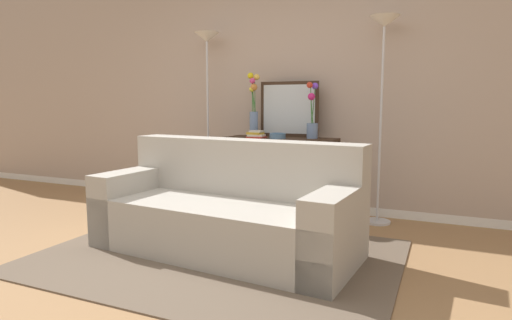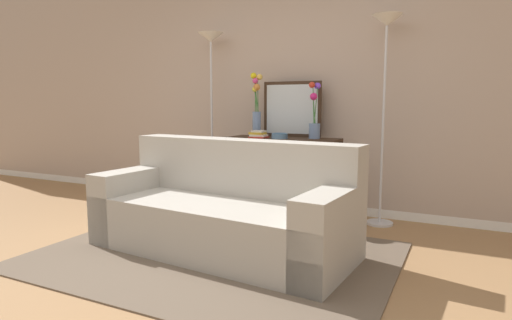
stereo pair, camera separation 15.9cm
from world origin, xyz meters
TOP-DOWN VIEW (x-y plane):
  - ground_plane at (0.00, 0.00)m, footprint 16.00×16.00m
  - back_wall at (0.00, 2.35)m, footprint 12.00×0.15m
  - area_rug at (0.12, 0.55)m, footprint 2.68×1.96m
  - couch at (0.12, 0.71)m, footprint 2.14×1.03m
  - console_table at (0.09, 1.98)m, footprint 1.18×0.38m
  - floor_lamp_left at (-0.82, 2.04)m, footprint 0.28×0.28m
  - floor_lamp_right at (1.10, 2.04)m, footprint 0.28×0.28m
  - wall_mirror at (0.12, 2.14)m, footprint 0.65×0.02m
  - vase_tall_flowers at (-0.23, 2.01)m, footprint 0.13×0.11m
  - vase_short_flowers at (0.42, 2.01)m, footprint 0.12×0.14m
  - fruit_bowl at (0.10, 1.86)m, footprint 0.17×0.17m
  - book_stack at (-0.13, 1.85)m, footprint 0.19×0.16m
  - book_row_under_console at (-0.19, 1.98)m, footprint 0.40×0.18m

SIDE VIEW (x-z plane):
  - ground_plane at x=0.00m, z-range -0.02..0.00m
  - area_rug at x=0.12m, z-range 0.00..0.01m
  - book_row_under_console at x=-0.19m, z-range -0.01..0.12m
  - couch at x=0.12m, z-range -0.12..0.76m
  - console_table at x=0.09m, z-range 0.15..0.97m
  - fruit_bowl at x=0.10m, z-range 0.82..0.88m
  - book_stack at x=-0.13m, z-range 0.82..0.89m
  - vase_short_flowers at x=0.42m, z-range 0.74..1.32m
  - wall_mirror at x=0.12m, z-range 0.82..1.41m
  - vase_tall_flowers at x=-0.23m, z-range 0.78..1.47m
  - back_wall at x=0.00m, z-range 0.00..2.96m
  - floor_lamp_left at x=-0.82m, z-range 0.56..2.52m
  - floor_lamp_right at x=1.10m, z-range 0.57..2.56m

